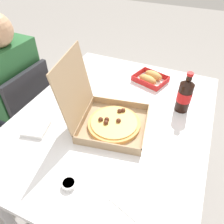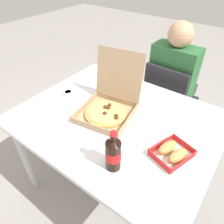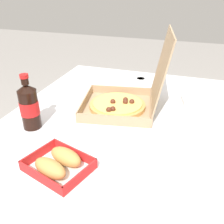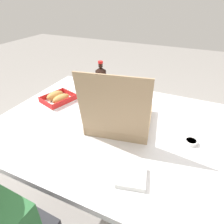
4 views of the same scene
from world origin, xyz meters
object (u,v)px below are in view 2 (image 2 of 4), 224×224
object	(u,v)px
cola_bottle	(113,153)
napkin_pile	(115,83)
pizza_box_open	(108,106)
dipping_sauce_cup	(68,93)
chair	(167,100)
diner_person	(174,77)
paper_menu	(47,118)
bread_side_box	(172,152)

from	to	relation	value
cola_bottle	napkin_pile	size ratio (longest dim) A/B	2.04
pizza_box_open	dipping_sauce_cup	bearing A→B (deg)	-178.83
chair	cola_bottle	world-z (taller)	cola_bottle
cola_bottle	dipping_sauce_cup	distance (m)	0.70
diner_person	napkin_pile	xyz separation A→B (m)	(-0.29, -0.47, 0.06)
diner_person	napkin_pile	distance (m)	0.55
diner_person	cola_bottle	size ratio (longest dim) A/B	5.14
paper_menu	napkin_pile	world-z (taller)	napkin_pile
diner_person	paper_menu	distance (m)	1.10
diner_person	napkin_pile	world-z (taller)	diner_person
chair	napkin_pile	world-z (taller)	chair
pizza_box_open	paper_menu	distance (m)	0.38
diner_person	cola_bottle	world-z (taller)	diner_person
dipping_sauce_cup	cola_bottle	bearing A→B (deg)	-26.07
chair	cola_bottle	xyz separation A→B (m)	(0.15, -1.02, 0.35)
diner_person	dipping_sauce_cup	world-z (taller)	diner_person
napkin_pile	dipping_sauce_cup	xyz separation A→B (m)	(-0.19, -0.31, 0.00)
bread_side_box	cola_bottle	xyz separation A→B (m)	(-0.20, -0.23, 0.07)
diner_person	dipping_sauce_cup	xyz separation A→B (m)	(-0.48, -0.77, 0.06)
paper_menu	cola_bottle	bearing A→B (deg)	12.18
cola_bottle	paper_menu	size ratio (longest dim) A/B	1.07
pizza_box_open	bread_side_box	xyz separation A→B (m)	(0.46, -0.09, -0.02)
bread_side_box	paper_menu	bearing A→B (deg)	-166.24
diner_person	napkin_pile	size ratio (longest dim) A/B	10.46
diner_person	cola_bottle	xyz separation A→B (m)	(0.15, -1.08, 0.14)
diner_person	napkin_pile	bearing A→B (deg)	-122.05
chair	napkin_pile	bearing A→B (deg)	-125.36
chair	napkin_pile	size ratio (longest dim) A/B	7.55
pizza_box_open	napkin_pile	size ratio (longest dim) A/B	3.79
napkin_pile	diner_person	bearing A→B (deg)	57.95
chair	cola_bottle	size ratio (longest dim) A/B	3.71
napkin_pile	pizza_box_open	bearing A→B (deg)	-60.20
diner_person	chair	bearing A→B (deg)	-92.22
chair	dipping_sauce_cup	distance (m)	0.90
bread_side_box	dipping_sauce_cup	bearing A→B (deg)	174.50
pizza_box_open	napkin_pile	distance (m)	0.35
napkin_pile	chair	bearing A→B (deg)	54.64
diner_person	cola_bottle	bearing A→B (deg)	-82.29
pizza_box_open	bread_side_box	distance (m)	0.47
chair	napkin_pile	distance (m)	0.57
diner_person	dipping_sauce_cup	bearing A→B (deg)	-121.80
paper_menu	napkin_pile	distance (m)	0.57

